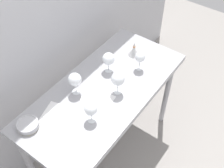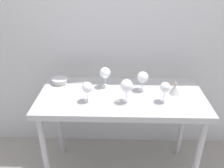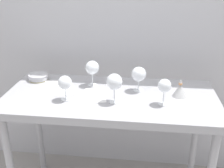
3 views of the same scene
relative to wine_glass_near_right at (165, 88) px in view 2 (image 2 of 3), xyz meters
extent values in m
cube|color=#B4B4B9|center=(-0.34, 0.59, 0.28)|extent=(3.80, 0.04, 2.60)
cube|color=#A1A1A6|center=(-0.34, 0.10, -0.14)|extent=(1.40, 0.64, 0.04)
cube|color=#A1A1A6|center=(-0.34, -0.23, -0.14)|extent=(1.40, 0.01, 0.05)
cylinder|color=#A1A1A6|center=(-0.98, -0.16, -0.59)|extent=(0.05, 0.05, 0.86)
cylinder|color=#A1A1A6|center=(0.30, -0.16, -0.59)|extent=(0.05, 0.05, 0.86)
cylinder|color=#A1A1A6|center=(-0.98, 0.36, -0.59)|extent=(0.05, 0.05, 0.86)
cylinder|color=#A1A1A6|center=(0.30, 0.36, -0.59)|extent=(0.05, 0.05, 0.86)
cylinder|color=white|center=(0.00, 0.00, -0.12)|extent=(0.06, 0.06, 0.00)
cylinder|color=white|center=(0.00, 0.00, -0.07)|extent=(0.01, 0.01, 0.09)
sphere|color=white|center=(0.00, 0.00, 0.00)|extent=(0.08, 0.08, 0.08)
cylinder|color=maroon|center=(0.00, 0.00, -0.01)|extent=(0.06, 0.06, 0.02)
cylinder|color=white|center=(-0.48, 0.24, -0.12)|extent=(0.07, 0.07, 0.00)
cylinder|color=white|center=(-0.48, 0.24, -0.07)|extent=(0.01, 0.01, 0.09)
sphere|color=white|center=(-0.48, 0.24, 0.01)|extent=(0.10, 0.10, 0.10)
cylinder|color=#5A0B1A|center=(-0.48, 0.24, 0.00)|extent=(0.07, 0.07, 0.02)
cylinder|color=white|center=(-0.30, -0.01, -0.12)|extent=(0.06, 0.06, 0.00)
cylinder|color=white|center=(-0.30, -0.01, -0.07)|extent=(0.01, 0.01, 0.09)
sphere|color=white|center=(-0.30, -0.01, 0.02)|extent=(0.10, 0.10, 0.10)
cylinder|color=maroon|center=(-0.30, -0.01, 0.00)|extent=(0.07, 0.07, 0.02)
cylinder|color=white|center=(-0.61, -0.01, -0.12)|extent=(0.07, 0.07, 0.00)
cylinder|color=white|center=(-0.61, -0.01, -0.08)|extent=(0.01, 0.01, 0.08)
sphere|color=white|center=(-0.61, -0.01, 0.00)|extent=(0.09, 0.09, 0.09)
cylinder|color=maroon|center=(-0.61, -0.01, -0.02)|extent=(0.06, 0.06, 0.03)
cylinder|color=white|center=(-0.16, 0.18, -0.12)|extent=(0.07, 0.07, 0.00)
cylinder|color=white|center=(-0.16, 0.18, -0.08)|extent=(0.01, 0.01, 0.07)
sphere|color=white|center=(-0.16, 0.18, 0.00)|extent=(0.10, 0.10, 0.10)
cylinder|color=#5D1819|center=(-0.16, 0.18, -0.02)|extent=(0.07, 0.07, 0.02)
cube|color=white|center=(-0.72, 0.17, -0.12)|extent=(0.26, 0.32, 0.00)
cube|color=white|center=(-0.44, 0.07, -0.12)|extent=(0.18, 0.24, 0.00)
cylinder|color=#DBCC66|center=(-0.91, 0.29, -0.12)|extent=(0.14, 0.14, 0.01)
cylinder|color=#B7B7BC|center=(-0.91, 0.29, -0.10)|extent=(0.14, 0.14, 0.03)
torus|color=#B7B7BC|center=(-0.91, 0.29, -0.08)|extent=(0.15, 0.15, 0.01)
cone|color=beige|center=(0.11, 0.12, -0.08)|extent=(0.10, 0.10, 0.08)
cylinder|color=#C17F4C|center=(0.11, 0.12, -0.03)|extent=(0.02, 0.02, 0.01)
cone|color=beige|center=(0.11, 0.12, -0.01)|extent=(0.02, 0.02, 0.03)
camera|label=1|loc=(-1.42, -0.77, 1.43)|focal=44.72mm
camera|label=2|loc=(-0.37, -1.64, 0.88)|focal=37.89mm
camera|label=3|loc=(-0.14, -1.53, 0.66)|focal=43.99mm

